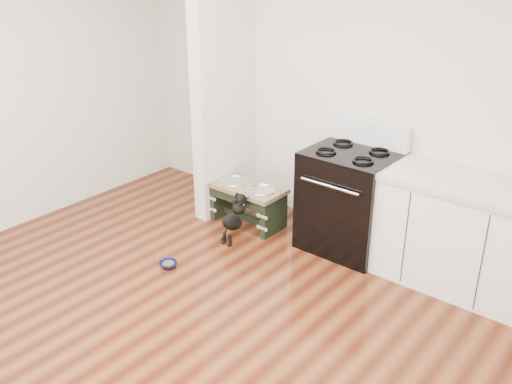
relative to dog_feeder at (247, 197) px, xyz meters
The scene contains 8 objects.
ground 2.09m from the dog_feeder, 68.76° to the right, with size 5.00×5.00×0.00m, color #41180B.
room_shell 2.46m from the dog_feeder, 68.76° to the right, with size 5.00×5.00×5.00m.
partition_wall 1.16m from the dog_feeder, 158.34° to the left, with size 0.15×0.80×2.70m, color silver.
oven_range 1.04m from the dog_feeder, 12.79° to the left, with size 0.76×0.69×1.14m.
cabinet_run 2.00m from the dog_feeder, ahead, with size 1.24×0.64×0.91m.
dog_feeder is the anchor object (origin of this frame).
puppy 0.37m from the dog_feeder, 68.85° to the right, with size 0.13×0.38×0.45m.
floor_bowl 1.10m from the dog_feeder, 90.06° to the right, with size 0.17×0.17×0.05m.
Camera 1 is at (2.52, -1.94, 2.60)m, focal length 40.00 mm.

